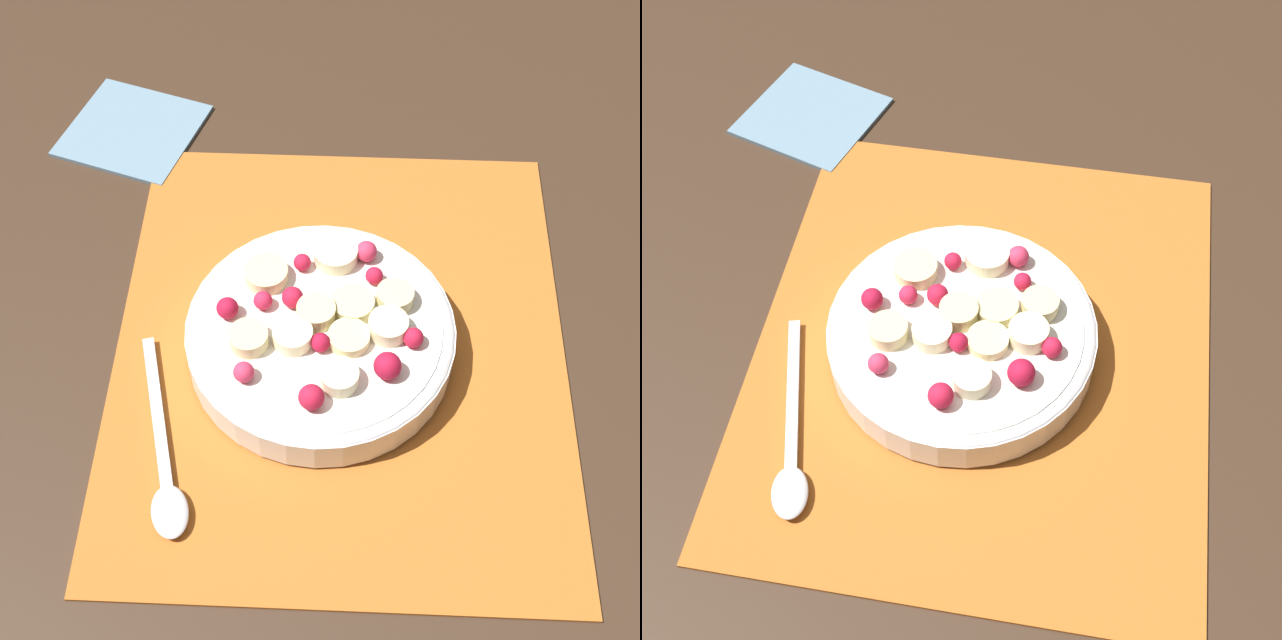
{
  "view_description": "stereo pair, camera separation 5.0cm",
  "coord_description": "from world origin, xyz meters",
  "views": [
    {
      "loc": [
        0.4,
        0.0,
        0.6
      ],
      "look_at": [
        0.01,
        -0.02,
        0.05
      ],
      "focal_mm": 50.0,
      "sensor_mm": 36.0,
      "label": 1
    },
    {
      "loc": [
        0.4,
        0.05,
        0.6
      ],
      "look_at": [
        0.01,
        -0.02,
        0.05
      ],
      "focal_mm": 50.0,
      "sensor_mm": 36.0,
      "label": 2
    }
  ],
  "objects": [
    {
      "name": "ground_plane",
      "position": [
        0.0,
        0.0,
        0.0
      ],
      "size": [
        3.0,
        3.0,
        0.0
      ],
      "primitive_type": "plane",
      "color": "#382619"
    },
    {
      "name": "placemat",
      "position": [
        0.0,
        0.0,
        0.0
      ],
      "size": [
        0.43,
        0.36,
        0.01
      ],
      "color": "#B26023",
      "rests_on": "ground_plane"
    },
    {
      "name": "fruit_bowl",
      "position": [
        0.01,
        -0.02,
        0.03
      ],
      "size": [
        0.21,
        0.21,
        0.05
      ],
      "color": "white",
      "rests_on": "placemat"
    },
    {
      "name": "spoon",
      "position": [
        0.12,
        -0.12,
        0.01
      ],
      "size": [
        0.17,
        0.06,
        0.01
      ],
      "rotation": [
        0.0,
        0.0,
        6.54
      ],
      "color": "silver",
      "rests_on": "placemat"
    },
    {
      "name": "napkin",
      "position": [
        -0.24,
        -0.21,
        0.0
      ],
      "size": [
        0.15,
        0.15,
        0.01
      ],
      "color": "slate",
      "rests_on": "ground_plane"
    }
  ]
}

